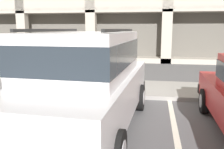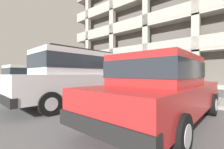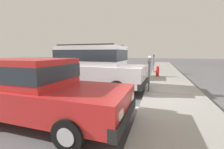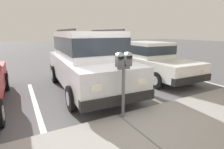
# 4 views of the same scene
# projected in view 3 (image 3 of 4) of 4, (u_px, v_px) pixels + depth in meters

# --- Properties ---
(ground_plane) EXTENTS (80.00, 80.00, 0.10)m
(ground_plane) POSITION_uv_depth(u_px,v_px,m) (140.00, 95.00, 6.16)
(ground_plane) COLOR #565659
(sidewalk) EXTENTS (40.00, 2.20, 0.12)m
(sidewalk) POSITION_uv_depth(u_px,v_px,m) (174.00, 95.00, 5.76)
(sidewalk) COLOR gray
(sidewalk) RESTS_ON ground_plane
(parking_stall_lines) EXTENTS (12.68, 4.80, 0.01)m
(parking_stall_lines) POSITION_uv_depth(u_px,v_px,m) (92.00, 103.00, 5.08)
(parking_stall_lines) COLOR silver
(parking_stall_lines) RESTS_ON ground_plane
(silver_suv) EXTENTS (2.18, 4.86, 2.03)m
(silver_suv) POSITION_uv_depth(u_px,v_px,m) (92.00, 66.00, 6.83)
(silver_suv) COLOR silver
(silver_suv) RESTS_ON ground_plane
(red_sedan) EXTENTS (1.93, 4.53, 1.54)m
(red_sedan) POSITION_uv_depth(u_px,v_px,m) (107.00, 66.00, 9.83)
(red_sedan) COLOR silver
(red_sedan) RESTS_ON ground_plane
(dark_hatchback) EXTENTS (1.88, 4.50, 1.54)m
(dark_hatchback) POSITION_uv_depth(u_px,v_px,m) (36.00, 88.00, 3.71)
(dark_hatchback) COLOR red
(dark_hatchback) RESTS_ON ground_plane
(parking_meter_near) EXTENTS (0.35, 0.12, 1.43)m
(parking_meter_near) POSITION_uv_depth(u_px,v_px,m) (149.00, 65.00, 5.92)
(parking_meter_near) COLOR #595B60
(parking_meter_near) RESTS_ON sidewalk
(parking_meter_far) EXTENTS (0.35, 0.12, 1.50)m
(parking_meter_far) POSITION_uv_depth(u_px,v_px,m) (154.00, 58.00, 11.86)
(parking_meter_far) COLOR #595B60
(parking_meter_far) RESTS_ON sidewalk
(fire_hydrant) EXTENTS (0.30, 0.30, 0.70)m
(fire_hydrant) POSITION_uv_depth(u_px,v_px,m) (157.00, 71.00, 9.88)
(fire_hydrant) COLOR red
(fire_hydrant) RESTS_ON sidewalk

